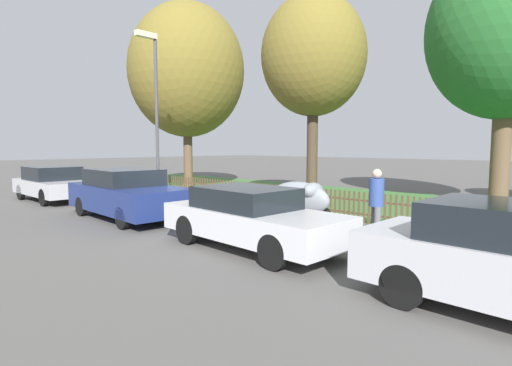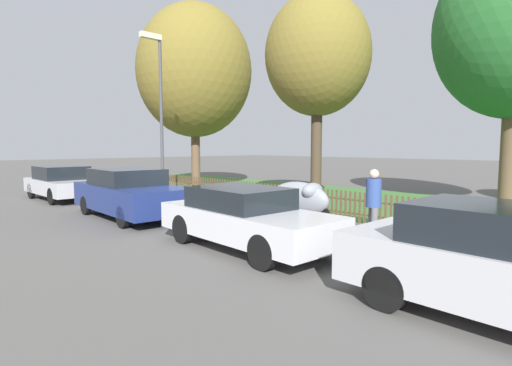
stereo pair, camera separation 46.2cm
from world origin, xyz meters
name	(u,v)px [view 2 (the right image)]	position (x,y,z in m)	size (l,w,h in m)	color
ground_plane	(192,219)	(0.00, 0.00, 0.00)	(120.00, 120.00, 0.00)	#565451
kerb_stone	(195,217)	(0.00, 0.10, 0.06)	(32.18, 0.20, 0.12)	#9E998E
grass_strip	(332,198)	(0.00, 6.94, 0.01)	(32.18, 7.96, 0.01)	#3D7033
park_fence	(264,196)	(0.00, 2.98, 0.43)	(32.18, 0.05, 0.86)	brown
parked_car_silver_hatchback	(63,182)	(-7.16, -1.19, 0.68)	(4.04, 1.86, 1.33)	#BCBCC1
parked_car_black_saloon	(130,193)	(-1.54, -1.14, 0.73)	(4.51, 2.01, 1.45)	navy
parked_car_navy_estate	(245,217)	(3.55, -1.14, 0.66)	(4.22, 1.79, 1.27)	silver
covered_motorcycle	(300,199)	(2.66, 1.72, 0.69)	(2.04, 0.73, 1.16)	black
tree_nearest_kerb	(195,71)	(-6.53, 4.80, 5.70)	(5.48, 5.48, 8.87)	brown
tree_behind_motorcycle	(318,56)	(0.86, 4.76, 5.25)	(3.67, 3.67, 7.39)	#473828
pedestrian_near_fence	(373,201)	(5.12, 1.27, 0.92)	(0.46, 0.46, 1.62)	slate
street_lamp	(158,100)	(-2.90, 0.69, 3.71)	(0.20, 0.79, 5.93)	#47474C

